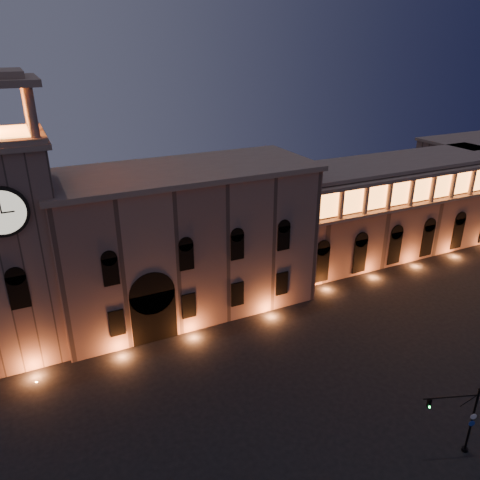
{
  "coord_description": "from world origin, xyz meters",
  "views": [
    {
      "loc": [
        -18.43,
        -27.17,
        30.66
      ],
      "look_at": [
        2.37,
        16.0,
        10.27
      ],
      "focal_mm": 35.0,
      "sensor_mm": 36.0,
      "label": 1
    }
  ],
  "objects": [
    {
      "name": "ground",
      "position": [
        0.0,
        0.0,
        0.0
      ],
      "size": [
        160.0,
        160.0,
        0.0
      ],
      "primitive_type": "plane",
      "color": "black",
      "rests_on": "ground"
    },
    {
      "name": "government_building",
      "position": [
        -2.08,
        21.93,
        8.77
      ],
      "size": [
        30.8,
        12.8,
        17.6
      ],
      "color": "#836256",
      "rests_on": "ground"
    },
    {
      "name": "clock_tower",
      "position": [
        -20.5,
        20.98,
        12.5
      ],
      "size": [
        9.8,
        9.8,
        32.4
      ],
      "color": "#836256",
      "rests_on": "ground"
    },
    {
      "name": "traffic_light",
      "position": [
        9.56,
        -9.38,
        3.35
      ],
      "size": [
        4.41,
        1.79,
        6.39
      ],
      "rotation": [
        0.0,
        0.0,
        -0.35
      ],
      "color": "black",
      "rests_on": "ground"
    },
    {
      "name": "colonnade_wing",
      "position": [
        32.0,
        23.92,
        7.33
      ],
      "size": [
        40.6,
        11.5,
        14.5
      ],
      "color": "#7E5D51",
      "rests_on": "ground"
    },
    {
      "name": "secondary_building",
      "position": [
        58.0,
        30.0,
        7.0
      ],
      "size": [
        20.0,
        12.0,
        14.0
      ],
      "primitive_type": "cube",
      "color": "#7E5D51",
      "rests_on": "ground"
    }
  ]
}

